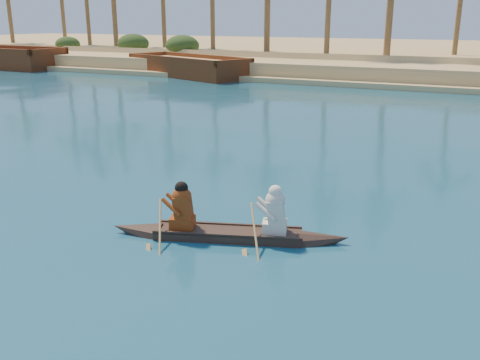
% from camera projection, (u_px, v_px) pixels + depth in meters
% --- Properties ---
extents(ground, '(160.00, 160.00, 0.00)m').
position_uv_depth(ground, '(97.00, 159.00, 17.73)').
color(ground, '#0E455A').
rests_on(ground, ground).
extents(sandy_embankment, '(150.00, 51.00, 1.50)m').
position_uv_depth(sandy_embankment, '(386.00, 56.00, 57.85)').
color(sandy_embankment, '#D8AF7A').
rests_on(sandy_embankment, ground).
extents(shrub_cluster, '(100.00, 6.00, 2.40)m').
position_uv_depth(shrub_cluster, '(349.00, 59.00, 44.44)').
color(shrub_cluster, '#1A3312').
rests_on(shrub_cluster, ground).
extents(canoe, '(5.03, 2.25, 1.40)m').
position_uv_depth(canoe, '(228.00, 226.00, 11.28)').
color(canoe, '#37271E').
rests_on(canoe, ground).
extents(barge_mid, '(11.86, 7.51, 1.88)m').
position_uv_depth(barge_mid, '(188.00, 68.00, 42.50)').
color(barge_mid, maroon).
rests_on(barge_mid, ground).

